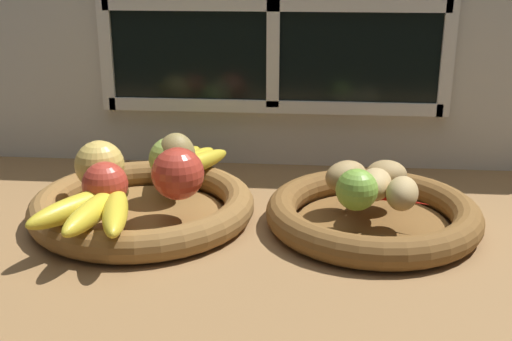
{
  "coord_description": "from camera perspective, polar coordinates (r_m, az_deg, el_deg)",
  "views": [
    {
      "loc": [
        7.52,
        -90.42,
        39.37
      ],
      "look_at": [
        -0.62,
        -0.87,
        8.63
      ],
      "focal_mm": 44.09,
      "sensor_mm": 36.0,
      "label": 1
    }
  ],
  "objects": [
    {
      "name": "apple_green_back",
      "position": [
        1.03,
        -7.73,
        1.05
      ],
      "size": [
        7.15,
        7.15,
        7.15
      ],
      "primitive_type": "sphere",
      "color": "#99B74C",
      "rests_on": "fruit_bowl_left"
    },
    {
      "name": "banana_bunch_front",
      "position": [
        0.89,
        -14.34,
        -3.42
      ],
      "size": [
        15.1,
        17.59,
        3.4
      ],
      "color": "gold",
      "rests_on": "fruit_bowl_left"
    },
    {
      "name": "ground_plane",
      "position": [
        1.0,
        0.4,
        -5.38
      ],
      "size": [
        140.0,
        90.0,
        3.0
      ],
      "primitive_type": "cube",
      "color": "olive"
    },
    {
      "name": "apple_red_front",
      "position": [
        0.94,
        -13.53,
        -1.22
      ],
      "size": [
        6.68,
        6.68,
        6.68
      ],
      "primitive_type": "sphere",
      "color": "#B73828",
      "rests_on": "fruit_bowl_left"
    },
    {
      "name": "lime_near",
      "position": [
        0.91,
        9.13,
        -1.73
      ],
      "size": [
        6.1,
        6.1,
        6.1
      ],
      "primitive_type": "sphere",
      "color": "#7AAD3D",
      "rests_on": "fruit_bowl_right"
    },
    {
      "name": "apple_red_right",
      "position": [
        0.94,
        -7.1,
        -0.29
      ],
      "size": [
        7.93,
        7.93,
        7.93
      ],
      "primitive_type": "sphere",
      "color": "#B73828",
      "rests_on": "fruit_bowl_left"
    },
    {
      "name": "chili_pepper",
      "position": [
        0.95,
        12.24,
        -2.51
      ],
      "size": [
        11.05,
        5.6,
        1.61
      ],
      "primitive_type": "cone",
      "rotation": [
        0.0,
        1.57,
        -0.37
      ],
      "color": "red",
      "rests_on": "fruit_bowl_right"
    },
    {
      "name": "potato_back",
      "position": [
        1.01,
        11.73,
        -0.36
      ],
      "size": [
        7.18,
        6.48,
        4.51
      ],
      "primitive_type": "ellipsoid",
      "rotation": [
        0.0,
        0.0,
        3.28
      ],
      "color": "#A38451",
      "rests_on": "fruit_bowl_right"
    },
    {
      "name": "fruit_bowl_left",
      "position": [
        1.0,
        -10.21,
        -3.21
      ],
      "size": [
        35.06,
        35.06,
        4.63
      ],
      "color": "brown",
      "rests_on": "ground_plane"
    },
    {
      "name": "potato_oblong",
      "position": [
        0.98,
        8.17,
        -0.51
      ],
      "size": [
        8.85,
        8.62,
        4.84
      ],
      "primitive_type": "ellipsoid",
      "rotation": [
        0.0,
        0.0,
        0.71
      ],
      "color": "#A38451",
      "rests_on": "fruit_bowl_right"
    },
    {
      "name": "potato_large",
      "position": [
        0.96,
        10.7,
        -1.25
      ],
      "size": [
        6.89,
        8.74,
        4.68
      ],
      "primitive_type": "ellipsoid",
      "rotation": [
        0.0,
        0.0,
        4.45
      ],
      "color": "tan",
      "rests_on": "fruit_bowl_right"
    },
    {
      "name": "apple_golden_left",
      "position": [
        1.01,
        -13.92,
        0.57
      ],
      "size": [
        7.71,
        7.71,
        7.71
      ],
      "primitive_type": "sphere",
      "color": "#DBB756",
      "rests_on": "fruit_bowl_left"
    },
    {
      "name": "banana_bunch_back",
      "position": [
        1.08,
        -6.67,
        0.81
      ],
      "size": [
        13.51,
        16.54,
        3.05
      ],
      "color": "gold",
      "rests_on": "fruit_bowl_left"
    },
    {
      "name": "back_wall",
      "position": [
        1.21,
        1.65,
        13.42
      ],
      "size": [
        140.0,
        4.6,
        55.0
      ],
      "color": "silver",
      "rests_on": "ground_plane"
    },
    {
      "name": "fruit_bowl_right",
      "position": [
        0.97,
        10.53,
        -3.92
      ],
      "size": [
        32.57,
        32.57,
        4.63
      ],
      "color": "brown",
      "rests_on": "ground_plane"
    },
    {
      "name": "potato_small",
      "position": [
        0.93,
        13.13,
        -2.03
      ],
      "size": [
        6.04,
        7.58,
        4.85
      ],
      "primitive_type": "ellipsoid",
      "rotation": [
        0.0,
        0.0,
        4.47
      ],
      "color": "tan",
      "rests_on": "fruit_bowl_right"
    },
    {
      "name": "pear_brown",
      "position": [
        1.02,
        -7.24,
        1.21
      ],
      "size": [
        8.8,
        8.77,
        8.0
      ],
      "primitive_type": "ellipsoid",
      "rotation": [
        0.0,
        0.0,
        2.26
      ],
      "color": "olive",
      "rests_on": "fruit_bowl_left"
    }
  ]
}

